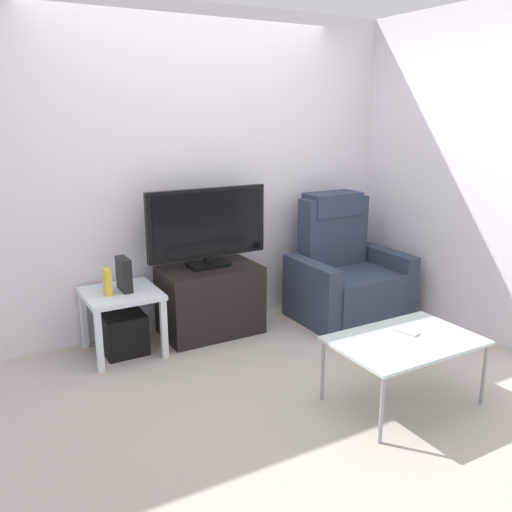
# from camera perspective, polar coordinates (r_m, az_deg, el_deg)

# --- Properties ---
(ground_plane) EXTENTS (6.40, 6.40, 0.00)m
(ground_plane) POSITION_cam_1_polar(r_m,az_deg,el_deg) (3.91, 0.57, -12.10)
(ground_plane) COLOR #B2A899
(wall_back) EXTENTS (6.40, 0.06, 2.60)m
(wall_back) POSITION_cam_1_polar(r_m,az_deg,el_deg) (4.52, -6.68, 8.80)
(wall_back) COLOR silver
(wall_back) RESTS_ON ground
(wall_side) EXTENTS (0.06, 4.48, 2.60)m
(wall_side) POSITION_cam_1_polar(r_m,az_deg,el_deg) (4.74, 20.90, 8.21)
(wall_side) COLOR silver
(wall_side) RESTS_ON ground
(tv_stand) EXTENTS (0.79, 0.49, 0.57)m
(tv_stand) POSITION_cam_1_polar(r_m,az_deg,el_deg) (4.47, -4.85, -4.63)
(tv_stand) COLOR black
(tv_stand) RESTS_ON ground
(television) EXTENTS (1.01, 0.20, 0.64)m
(television) POSITION_cam_1_polar(r_m,az_deg,el_deg) (4.31, -5.14, 3.21)
(television) COLOR black
(television) RESTS_ON tv_stand
(recliner_armchair) EXTENTS (0.98, 0.78, 1.08)m
(recliner_armchair) POSITION_cam_1_polar(r_m,az_deg,el_deg) (4.89, 9.41, -1.93)
(recliner_armchair) COLOR #2D384C
(recliner_armchair) RESTS_ON ground
(side_table) EXTENTS (0.54, 0.54, 0.49)m
(side_table) POSITION_cam_1_polar(r_m,az_deg,el_deg) (4.17, -14.02, -4.67)
(side_table) COLOR silver
(side_table) RESTS_ON ground
(subwoofer_box) EXTENTS (0.31, 0.31, 0.31)m
(subwoofer_box) POSITION_cam_1_polar(r_m,az_deg,el_deg) (4.26, -13.80, -7.91)
(subwoofer_box) COLOR black
(subwoofer_box) RESTS_ON ground
(book_upright) EXTENTS (0.04, 0.11, 0.19)m
(book_upright) POSITION_cam_1_polar(r_m,az_deg,el_deg) (4.07, -15.45, -2.63)
(book_upright) COLOR gold
(book_upright) RESTS_ON side_table
(game_console) EXTENTS (0.07, 0.20, 0.25)m
(game_console) POSITION_cam_1_polar(r_m,az_deg,el_deg) (4.12, -13.77, -1.88)
(game_console) COLOR black
(game_console) RESTS_ON side_table
(coffee_table) EXTENTS (0.90, 0.60, 0.43)m
(coffee_table) POSITION_cam_1_polar(r_m,az_deg,el_deg) (3.49, 15.46, -8.87)
(coffee_table) COLOR #B2C6C1
(coffee_table) RESTS_ON ground
(cell_phone) EXTENTS (0.11, 0.16, 0.01)m
(cell_phone) POSITION_cam_1_polar(r_m,az_deg,el_deg) (3.58, 15.63, -7.72)
(cell_phone) COLOR #B7B7BC
(cell_phone) RESTS_ON coffee_table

